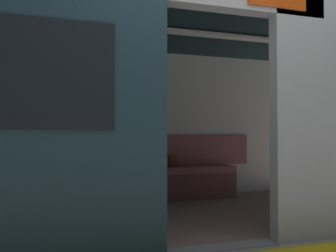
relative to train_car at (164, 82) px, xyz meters
name	(u,v)px	position (x,y,z in m)	size (l,w,h in m)	color
ground_plane	(221,248)	(-0.06, 1.25, -1.49)	(60.00, 60.00, 0.00)	gray
train_car	(164,82)	(0.00, 0.00, 0.00)	(6.40, 2.84, 2.24)	#ADAFB5
bench_seat	(143,176)	(-0.06, -1.08, -1.15)	(2.69, 0.44, 0.46)	#935156
person_seated	(145,152)	(-0.07, -1.03, -0.82)	(0.55, 0.67, 1.18)	#D8CC4C
handbag	(167,161)	(-0.44, -1.15, -0.95)	(0.26, 0.15, 0.17)	brown
book	(113,167)	(0.34, -1.14, -1.02)	(0.15, 0.22, 0.03)	#33723F
grab_pole_door	(156,118)	(0.36, 0.86, -0.44)	(0.04, 0.04, 2.10)	silver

